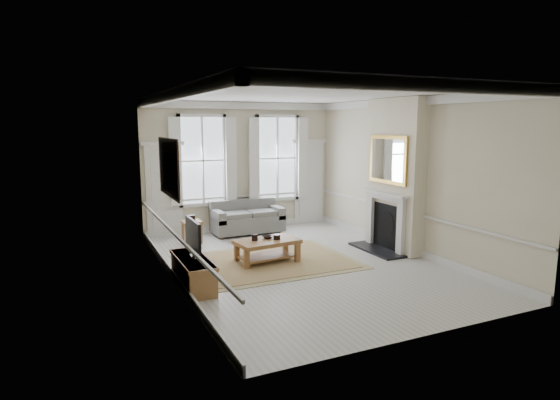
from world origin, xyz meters
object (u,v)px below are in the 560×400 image
coffee_table (267,244)px  sofa (247,219)px  tv_stand (193,272)px  side_table (192,225)px

coffee_table → sofa: bearing=71.4°
tv_stand → sofa: bearing=56.5°
coffee_table → tv_stand: bearing=-161.9°
sofa → side_table: 1.64m
sofa → tv_stand: bearing=-123.5°
tv_stand → side_table: bearing=76.3°
sofa → side_table: sofa is taller
sofa → side_table: (-1.57, -0.45, 0.07)m
side_table → tv_stand: (-0.74, -3.04, -0.17)m
sofa → side_table: size_ratio=3.38×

